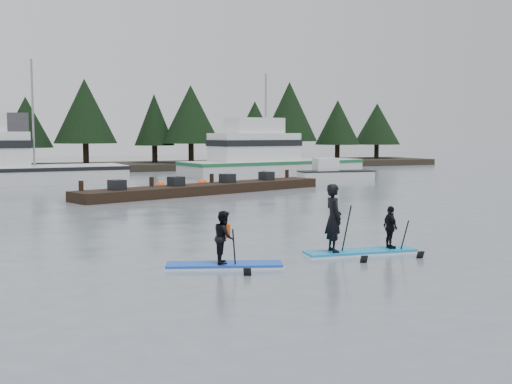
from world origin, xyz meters
name	(u,v)px	position (x,y,z in m)	size (l,w,h in m)	color
ground	(341,247)	(0.00, 0.00, 0.00)	(160.00, 160.00, 0.00)	slate
far_shore	(89,167)	(0.00, 42.00, 0.30)	(70.00, 8.00, 0.60)	#2D281E
treeline	(89,171)	(0.00, 42.00, 0.00)	(60.00, 4.00, 8.00)	black
fishing_boat_medium	(269,167)	(11.79, 29.73, 0.63)	(15.37, 6.53, 8.81)	silver
skiff	(336,175)	(14.29, 23.78, 0.31)	(5.35, 1.60, 0.62)	silver
floating_dock	(206,189)	(2.11, 17.32, 0.26)	(15.39, 2.05, 0.51)	black
buoy_d	(202,187)	(3.42, 21.74, 0.00)	(0.62, 0.62, 0.62)	#FF490C
buoy_c	(305,177)	(13.64, 27.22, 0.00)	(0.52, 0.52, 0.52)	#FF490C
buoy_b	(160,188)	(0.78, 21.76, 0.00)	(0.52, 0.52, 0.52)	#FF490C
paddleboard_solo	(224,246)	(-4.10, -1.22, 0.52)	(2.90, 1.64, 1.86)	blue
paddleboard_duo	(353,229)	(-0.30, -1.09, 0.71)	(3.18, 1.36, 2.43)	#158BCC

